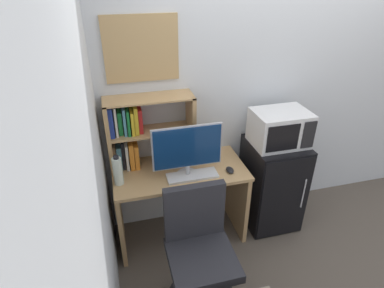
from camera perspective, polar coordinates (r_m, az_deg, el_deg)
wall_back at (r=3.25m, az=21.32°, el=10.36°), size 6.40×0.04×2.60m
wall_left at (r=1.30m, az=-17.97°, el=-19.36°), size 0.04×4.40×2.60m
desk at (r=2.84m, az=-2.12°, el=-8.54°), size 1.12×0.57×0.74m
hutch_bookshelf at (r=2.65m, az=-9.67°, el=2.24°), size 0.71×0.25×0.61m
monitor at (r=2.50m, az=-0.83°, el=-0.97°), size 0.56×0.19×0.45m
keyboard at (r=2.61m, az=0.06°, el=-5.68°), size 0.42×0.14×0.02m
computer_mouse at (r=2.69m, az=6.80°, el=-4.64°), size 0.06×0.10×0.03m
water_bottle at (r=2.54m, az=-13.14°, el=-4.70°), size 0.07×0.07×0.25m
mini_fridge at (r=3.15m, az=14.09°, el=-6.85°), size 0.48×0.53×0.87m
microwave at (r=2.86m, az=15.47°, el=2.76°), size 0.47×0.36×0.30m
desk_chair at (r=2.43m, az=1.35°, el=-19.73°), size 0.53×0.53×0.95m
wall_corkboard at (r=2.54m, az=-9.06°, el=16.44°), size 0.57×0.02×0.50m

